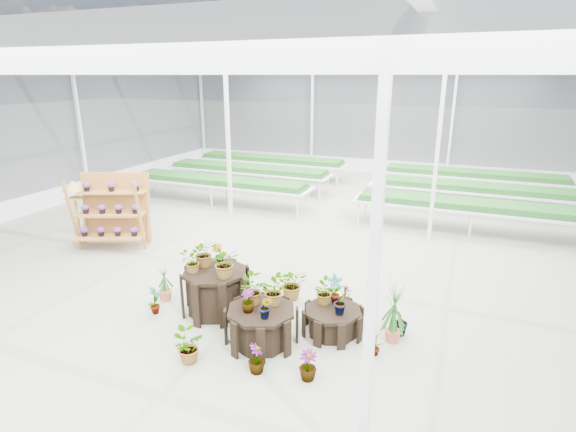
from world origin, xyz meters
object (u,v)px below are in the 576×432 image
at_px(shelf_rack, 111,212).
at_px(bird_table, 77,213).
at_px(plinth_tall, 216,291).
at_px(plinth_low, 333,321).
at_px(plinth_mid, 261,326).

distance_m(shelf_rack, bird_table, 1.00).
bearing_deg(plinth_tall, plinth_low, 2.60).
xyz_separation_m(plinth_tall, plinth_mid, (1.20, -0.60, -0.11)).
xyz_separation_m(plinth_mid, shelf_rack, (-5.31, 2.53, 0.62)).
distance_m(plinth_mid, shelf_rack, 5.92).
xyz_separation_m(plinth_low, shelf_rack, (-6.31, 1.83, 0.70)).
height_order(plinth_mid, shelf_rack, shelf_rack).
relative_size(plinth_low, bird_table, 0.60).
distance_m(plinth_low, shelf_rack, 6.61).
bearing_deg(plinth_low, plinth_mid, -145.01).
height_order(plinth_low, shelf_rack, shelf_rack).
xyz_separation_m(plinth_tall, shelf_rack, (-4.11, 1.93, 0.51)).
height_order(plinth_tall, bird_table, bird_table).
relative_size(plinth_low, shelf_rack, 0.55).
distance_m(plinth_tall, plinth_low, 2.21).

